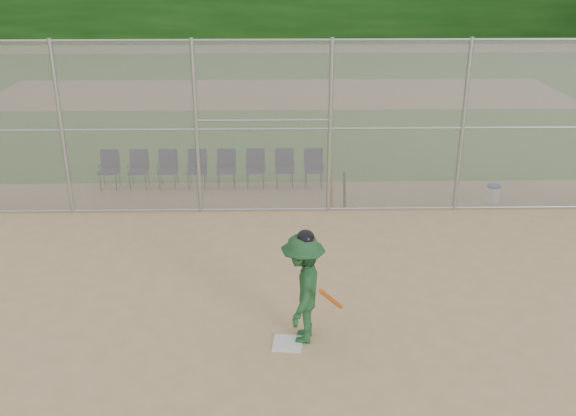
{
  "coord_description": "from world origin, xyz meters",
  "views": [
    {
      "loc": [
        -0.24,
        -8.99,
        5.81
      ],
      "look_at": [
        0.0,
        2.5,
        1.1
      ],
      "focal_mm": 40.0,
      "sensor_mm": 36.0,
      "label": 1
    }
  ],
  "objects_px": {
    "home_plate": "(288,343)",
    "batter_at_plate": "(303,288)",
    "chair_0": "(109,170)",
    "water_cooler": "(493,193)"
  },
  "relations": [
    {
      "from": "home_plate",
      "to": "chair_0",
      "type": "relative_size",
      "value": 0.48
    },
    {
      "from": "batter_at_plate",
      "to": "chair_0",
      "type": "relative_size",
      "value": 1.97
    },
    {
      "from": "home_plate",
      "to": "batter_at_plate",
      "type": "bearing_deg",
      "value": 31.89
    },
    {
      "from": "home_plate",
      "to": "chair_0",
      "type": "distance_m",
      "value": 8.42
    },
    {
      "from": "batter_at_plate",
      "to": "chair_0",
      "type": "height_order",
      "value": "batter_at_plate"
    },
    {
      "from": "home_plate",
      "to": "chair_0",
      "type": "height_order",
      "value": "chair_0"
    },
    {
      "from": "home_plate",
      "to": "batter_at_plate",
      "type": "relative_size",
      "value": 0.24
    },
    {
      "from": "batter_at_plate",
      "to": "water_cooler",
      "type": "relative_size",
      "value": 4.6
    },
    {
      "from": "water_cooler",
      "to": "chair_0",
      "type": "relative_size",
      "value": 0.43
    },
    {
      "from": "home_plate",
      "to": "water_cooler",
      "type": "distance_m",
      "value": 7.91
    }
  ]
}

